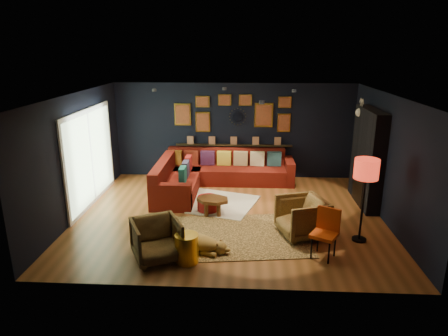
# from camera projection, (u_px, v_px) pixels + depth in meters

# --- Properties ---
(floor) EXTENTS (6.50, 6.50, 0.00)m
(floor) POSITION_uv_depth(u_px,v_px,m) (230.00, 215.00, 8.69)
(floor) COLOR #96562C
(floor) RESTS_ON ground
(room_walls) EXTENTS (6.50, 6.50, 6.50)m
(room_walls) POSITION_uv_depth(u_px,v_px,m) (230.00, 144.00, 8.23)
(room_walls) COLOR black
(room_walls) RESTS_ON ground
(sectional) EXTENTS (3.41, 2.69, 0.86)m
(sectional) POSITION_uv_depth(u_px,v_px,m) (209.00, 175.00, 10.36)
(sectional) COLOR maroon
(sectional) RESTS_ON ground
(ledge) EXTENTS (3.20, 0.12, 0.04)m
(ledge) POSITION_uv_depth(u_px,v_px,m) (234.00, 145.00, 10.99)
(ledge) COLOR black
(ledge) RESTS_ON room_walls
(gallery_wall) EXTENTS (3.15, 0.04, 1.02)m
(gallery_wall) POSITION_uv_depth(u_px,v_px,m) (234.00, 113.00, 10.76)
(gallery_wall) COLOR yellow
(gallery_wall) RESTS_ON room_walls
(sunburst_mirror) EXTENTS (0.47, 0.16, 0.47)m
(sunburst_mirror) POSITION_uv_depth(u_px,v_px,m) (238.00, 117.00, 10.79)
(sunburst_mirror) COLOR silver
(sunburst_mirror) RESTS_ON room_walls
(fireplace) EXTENTS (0.31, 1.60, 2.20)m
(fireplace) POSITION_uv_depth(u_px,v_px,m) (367.00, 161.00, 9.09)
(fireplace) COLOR black
(fireplace) RESTS_ON ground
(deer_head) EXTENTS (0.50, 0.28, 0.45)m
(deer_head) POSITION_uv_depth(u_px,v_px,m) (367.00, 112.00, 9.27)
(deer_head) COLOR white
(deer_head) RESTS_ON fireplace
(sliding_door) EXTENTS (0.06, 2.80, 2.20)m
(sliding_door) POSITION_uv_depth(u_px,v_px,m) (90.00, 157.00, 9.11)
(sliding_door) COLOR white
(sliding_door) RESTS_ON ground
(ceiling_spots) EXTENTS (3.30, 2.50, 0.06)m
(ceiling_spots) POSITION_uv_depth(u_px,v_px,m) (232.00, 92.00, 8.71)
(ceiling_spots) COLOR black
(ceiling_spots) RESTS_ON room_walls
(shag_rug) EXTENTS (2.50, 2.12, 0.03)m
(shag_rug) POSITION_uv_depth(u_px,v_px,m) (208.00, 202.00, 9.40)
(shag_rug) COLOR silver
(shag_rug) RESTS_ON ground
(leopard_rug) EXTENTS (2.94, 2.26, 0.02)m
(leopard_rug) POSITION_uv_depth(u_px,v_px,m) (236.00, 235.00, 7.74)
(leopard_rug) COLOR tan
(leopard_rug) RESTS_ON ground
(coffee_table) EXTENTS (0.80, 0.66, 0.36)m
(coffee_table) POSITION_uv_depth(u_px,v_px,m) (213.00, 201.00, 8.61)
(coffee_table) COLOR #563515
(coffee_table) RESTS_ON shag_rug
(pouf) EXTENTS (0.48, 0.48, 0.31)m
(pouf) POSITION_uv_depth(u_px,v_px,m) (208.00, 203.00, 8.86)
(pouf) COLOR maroon
(pouf) RESTS_ON shag_rug
(armchair_left) EXTENTS (1.01, 0.99, 0.79)m
(armchair_left) POSITION_uv_depth(u_px,v_px,m) (157.00, 238.00, 6.79)
(armchair_left) COLOR #B48542
(armchair_left) RESTS_ON ground
(armchair_right) EXTENTS (0.99, 1.02, 0.85)m
(armchair_right) POSITION_uv_depth(u_px,v_px,m) (302.00, 215.00, 7.63)
(armchair_right) COLOR #B48542
(armchair_right) RESTS_ON ground
(gold_stool) EXTENTS (0.40, 0.40, 0.50)m
(gold_stool) POSITION_uv_depth(u_px,v_px,m) (187.00, 248.00, 6.74)
(gold_stool) COLOR yellow
(gold_stool) RESTS_ON ground
(orange_chair) EXTENTS (0.56, 0.56, 0.87)m
(orange_chair) POSITION_uv_depth(u_px,v_px,m) (326.00, 229.00, 6.86)
(orange_chair) COLOR black
(orange_chair) RESTS_ON ground
(floor_lamp) EXTENTS (0.44, 0.44, 1.60)m
(floor_lamp) POSITION_uv_depth(u_px,v_px,m) (366.00, 173.00, 7.17)
(floor_lamp) COLOR black
(floor_lamp) RESTS_ON ground
(dog) EXTENTS (1.41, 1.03, 0.40)m
(dog) POSITION_uv_depth(u_px,v_px,m) (195.00, 239.00, 7.15)
(dog) COLOR #B08A46
(dog) RESTS_ON leopard_rug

